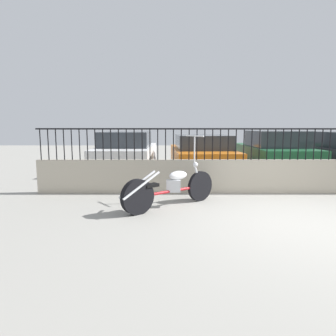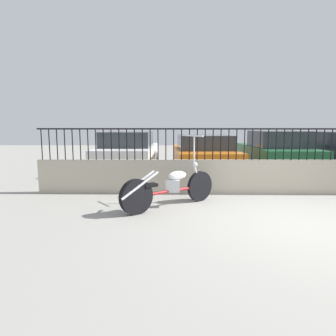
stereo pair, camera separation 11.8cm
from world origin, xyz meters
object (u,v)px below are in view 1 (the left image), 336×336
(car_white, at_px, (127,152))
(car_green, at_px, (273,152))
(motorcycle_red, at_px, (166,189))
(car_orange, at_px, (201,154))

(car_white, xyz_separation_m, car_green, (4.97, -0.11, 0.01))
(car_white, height_order, car_green, car_green)
(motorcycle_red, xyz_separation_m, car_orange, (1.17, 4.45, 0.27))
(car_white, bearing_deg, car_orange, -88.51)
(motorcycle_red, bearing_deg, car_white, 68.94)
(motorcycle_red, bearing_deg, car_orange, 36.84)
(motorcycle_red, distance_m, car_orange, 4.61)
(car_white, distance_m, car_orange, 2.55)
(motorcycle_red, distance_m, car_green, 5.62)
(car_white, bearing_deg, motorcycle_red, -161.62)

